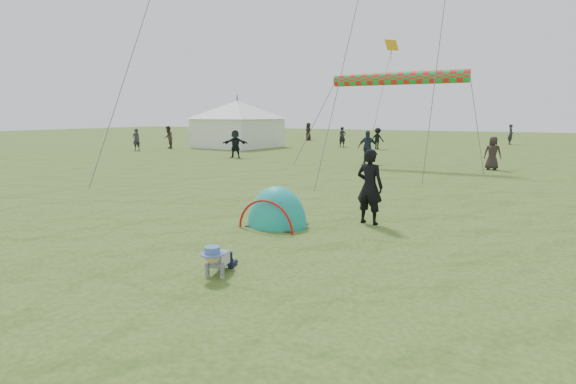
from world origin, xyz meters
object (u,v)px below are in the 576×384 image
at_px(crawling_toddler, 218,259).
at_px(standing_adult, 370,187).
at_px(event_marquee, 238,122).
at_px(popup_tent, 277,226).

bearing_deg(crawling_toddler, standing_adult, 62.58).
distance_m(crawling_toddler, standing_adult, 4.74).
bearing_deg(standing_adult, event_marquee, -41.24).
bearing_deg(standing_adult, crawling_toddler, 84.17).
relative_size(crawling_toddler, standing_adult, 0.39).
height_order(standing_adult, event_marquee, event_marquee).
bearing_deg(crawling_toddler, popup_tent, 88.92).
xyz_separation_m(standing_adult, event_marquee, (-17.29, 20.13, 1.08)).
bearing_deg(crawling_toddler, event_marquee, 109.71).
distance_m(popup_tent, standing_adult, 2.40).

